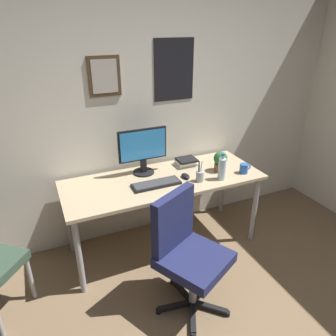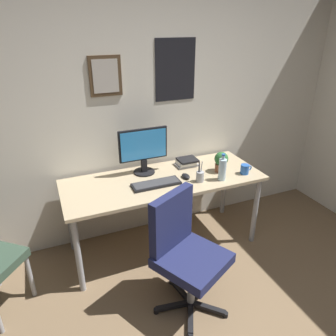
% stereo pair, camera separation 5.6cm
% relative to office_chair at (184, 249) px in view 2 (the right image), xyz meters
% --- Properties ---
extents(wall_back, '(4.40, 0.10, 2.60)m').
position_rel_office_chair_xyz_m(wall_back, '(0.09, 1.15, 0.77)').
color(wall_back, silver).
rests_on(wall_back, ground_plane).
extents(desk, '(1.83, 0.70, 0.75)m').
position_rel_office_chair_xyz_m(desk, '(0.13, 0.72, 0.14)').
color(desk, tan).
rests_on(desk, ground_plane).
extents(office_chair, '(0.62, 0.62, 0.95)m').
position_rel_office_chair_xyz_m(office_chair, '(0.00, 0.00, 0.00)').
color(office_chair, '#1E234C').
rests_on(office_chair, ground_plane).
extents(monitor, '(0.46, 0.20, 0.43)m').
position_rel_office_chair_xyz_m(monitor, '(0.00, 0.91, 0.46)').
color(monitor, black).
rests_on(monitor, desk).
extents(keyboard, '(0.43, 0.15, 0.03)m').
position_rel_office_chair_xyz_m(keyboard, '(0.02, 0.63, 0.23)').
color(keyboard, black).
rests_on(keyboard, desk).
extents(computer_mouse, '(0.06, 0.11, 0.04)m').
position_rel_office_chair_xyz_m(computer_mouse, '(0.32, 0.65, 0.24)').
color(computer_mouse, black).
rests_on(computer_mouse, desk).
extents(water_bottle, '(0.07, 0.07, 0.25)m').
position_rel_office_chair_xyz_m(water_bottle, '(0.61, 0.50, 0.32)').
color(water_bottle, silver).
rests_on(water_bottle, desk).
extents(coffee_mug_near, '(0.12, 0.08, 0.09)m').
position_rel_office_chair_xyz_m(coffee_mug_near, '(0.87, 0.52, 0.26)').
color(coffee_mug_near, '#2659B2').
rests_on(coffee_mug_near, desk).
extents(potted_plant, '(0.13, 0.13, 0.20)m').
position_rel_office_chair_xyz_m(potted_plant, '(0.69, 0.66, 0.32)').
color(potted_plant, brown).
rests_on(potted_plant, desk).
extents(pen_cup, '(0.07, 0.07, 0.20)m').
position_rel_office_chair_xyz_m(pen_cup, '(0.41, 0.54, 0.27)').
color(pen_cup, '#9EA0A5').
rests_on(pen_cup, desk).
extents(book_stack_left, '(0.22, 0.16, 0.07)m').
position_rel_office_chair_xyz_m(book_stack_left, '(0.44, 0.89, 0.26)').
color(book_stack_left, gray).
rests_on(book_stack_left, desk).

